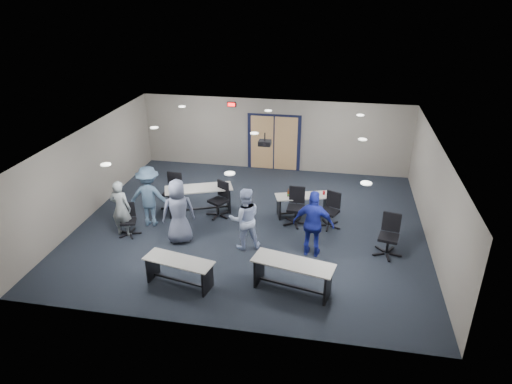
% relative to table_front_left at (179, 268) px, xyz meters
% --- Properties ---
extents(floor, '(10.00, 10.00, 0.00)m').
position_rel_table_front_left_xyz_m(floor, '(1.11, 3.20, -0.46)').
color(floor, black).
rests_on(floor, ground).
extents(back_wall, '(10.00, 0.04, 2.70)m').
position_rel_table_front_left_xyz_m(back_wall, '(1.11, 7.70, 0.89)').
color(back_wall, gray).
rests_on(back_wall, floor).
extents(front_wall, '(10.00, 0.04, 2.70)m').
position_rel_table_front_left_xyz_m(front_wall, '(1.11, -1.30, 0.89)').
color(front_wall, gray).
rests_on(front_wall, floor).
extents(left_wall, '(0.04, 9.00, 2.70)m').
position_rel_table_front_left_xyz_m(left_wall, '(-3.89, 3.20, 0.89)').
color(left_wall, gray).
rests_on(left_wall, floor).
extents(right_wall, '(0.04, 9.00, 2.70)m').
position_rel_table_front_left_xyz_m(right_wall, '(6.11, 3.20, 0.89)').
color(right_wall, gray).
rests_on(right_wall, floor).
extents(ceiling, '(10.00, 9.00, 0.04)m').
position_rel_table_front_left_xyz_m(ceiling, '(1.11, 3.20, 2.24)').
color(ceiling, silver).
rests_on(ceiling, back_wall).
extents(double_door, '(2.00, 0.07, 2.20)m').
position_rel_table_front_left_xyz_m(double_door, '(1.11, 7.66, 0.59)').
color(double_door, black).
rests_on(double_door, back_wall).
extents(exit_sign, '(0.32, 0.07, 0.18)m').
position_rel_table_front_left_xyz_m(exit_sign, '(-0.49, 7.64, 1.99)').
color(exit_sign, black).
rests_on(exit_sign, back_wall).
extents(ceiling_projector, '(0.35, 0.32, 0.37)m').
position_rel_table_front_left_xyz_m(ceiling_projector, '(1.41, 3.69, 1.94)').
color(ceiling_projector, black).
rests_on(ceiling_projector, ceiling).
extents(ceiling_can_lights, '(6.24, 5.74, 0.02)m').
position_rel_table_front_left_xyz_m(ceiling_can_lights, '(1.11, 3.45, 2.21)').
color(ceiling_can_lights, white).
rests_on(ceiling_can_lights, ceiling).
extents(table_front_left, '(1.75, 0.88, 0.68)m').
position_rel_table_front_left_xyz_m(table_front_left, '(0.00, 0.00, 0.00)').
color(table_front_left, '#AEADA4').
rests_on(table_front_left, floor).
extents(table_front_right, '(1.98, 1.02, 0.77)m').
position_rel_table_front_left_xyz_m(table_front_right, '(2.66, 0.26, 0.06)').
color(table_front_right, '#AEADA4').
rests_on(table_front_right, floor).
extents(table_back_left, '(2.16, 1.38, 0.83)m').
position_rel_table_front_left_xyz_m(table_back_left, '(-0.63, 3.69, 0.10)').
color(table_back_left, '#AEADA4').
rests_on(table_back_left, floor).
extents(table_back_right, '(1.75, 1.03, 0.92)m').
position_rel_table_front_left_xyz_m(table_back_right, '(2.54, 4.05, 0.01)').
color(table_back_right, '#AEADA4').
rests_on(table_back_right, floor).
extents(chair_back_a, '(0.76, 0.76, 1.13)m').
position_rel_table_front_left_xyz_m(chair_back_a, '(-1.54, 3.81, 0.10)').
color(chair_back_a, black).
rests_on(chair_back_a, floor).
extents(chair_back_b, '(0.94, 0.94, 1.09)m').
position_rel_table_front_left_xyz_m(chair_back_b, '(0.01, 3.55, 0.08)').
color(chair_back_b, black).
rests_on(chair_back_b, floor).
extents(chair_back_c, '(0.72, 0.72, 1.12)m').
position_rel_table_front_left_xyz_m(chair_back_c, '(2.39, 3.47, 0.10)').
color(chair_back_c, black).
rests_on(chair_back_c, floor).
extents(chair_back_d, '(0.87, 0.87, 1.05)m').
position_rel_table_front_left_xyz_m(chair_back_d, '(3.38, 3.48, 0.06)').
color(chair_back_d, black).
rests_on(chair_back_d, floor).
extents(chair_loose_left, '(0.74, 0.74, 0.93)m').
position_rel_table_front_left_xyz_m(chair_loose_left, '(-2.19, 1.97, 0.00)').
color(chair_loose_left, black).
rests_on(chair_loose_left, floor).
extents(chair_loose_right, '(0.85, 0.85, 1.13)m').
position_rel_table_front_left_xyz_m(chair_loose_right, '(4.95, 2.23, 0.10)').
color(chair_loose_right, black).
rests_on(chair_loose_right, floor).
extents(person_gray, '(0.63, 0.44, 1.66)m').
position_rel_table_front_left_xyz_m(person_gray, '(-2.36, 1.97, 0.36)').
color(person_gray, '#95A0A3').
rests_on(person_gray, floor).
extents(person_plaid, '(1.06, 0.90, 1.83)m').
position_rel_table_front_left_xyz_m(person_plaid, '(-0.66, 1.92, 0.45)').
color(person_plaid, slate).
rests_on(person_plaid, floor).
extents(person_lightblue, '(1.02, 0.90, 1.74)m').
position_rel_table_front_left_xyz_m(person_lightblue, '(1.18, 1.93, 0.41)').
color(person_lightblue, '#BED0FC').
rests_on(person_lightblue, floor).
extents(person_navy, '(1.12, 0.57, 1.83)m').
position_rel_table_front_left_xyz_m(person_navy, '(3.00, 1.88, 0.45)').
color(person_navy, navy).
rests_on(person_navy, floor).
extents(person_back, '(1.24, 0.78, 1.83)m').
position_rel_table_front_left_xyz_m(person_back, '(-1.81, 2.68, 0.45)').
color(person_back, '#46627F').
rests_on(person_back, floor).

